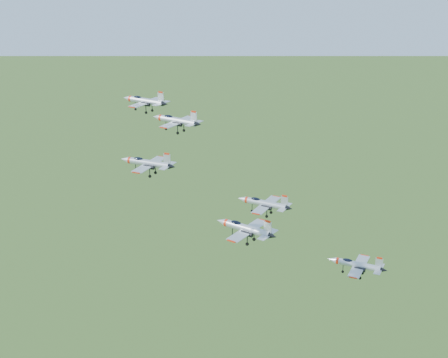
% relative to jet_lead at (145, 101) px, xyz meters
% --- Properties ---
extents(jet_lead, '(11.82, 9.94, 3.18)m').
position_rel_jet_lead_xyz_m(jet_lead, '(0.00, 0.00, 0.00)').
color(jet_lead, '#B4BBC2').
extents(jet_left_high, '(11.53, 9.72, 3.10)m').
position_rel_jet_lead_xyz_m(jet_left_high, '(11.01, -8.56, -1.04)').
color(jet_left_high, '#B4BBC2').
extents(jet_right_high, '(10.78, 8.91, 2.88)m').
position_rel_jet_lead_xyz_m(jet_right_high, '(13.13, -25.83, -3.87)').
color(jet_right_high, '#B4BBC2').
extents(jet_left_low, '(12.21, 10.19, 3.26)m').
position_rel_jet_lead_xyz_m(jet_left_low, '(27.85, -3.78, -18.09)').
color(jet_left_low, '#B4BBC2').
extents(jet_right_low, '(12.72, 10.79, 3.44)m').
position_rel_jet_lead_xyz_m(jet_right_low, '(28.57, -18.53, -16.99)').
color(jet_right_low, '#B4BBC2').
extents(jet_trail, '(11.76, 9.75, 3.14)m').
position_rel_jet_lead_xyz_m(jet_trail, '(47.55, -6.77, -26.99)').
color(jet_trail, '#B4BBC2').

